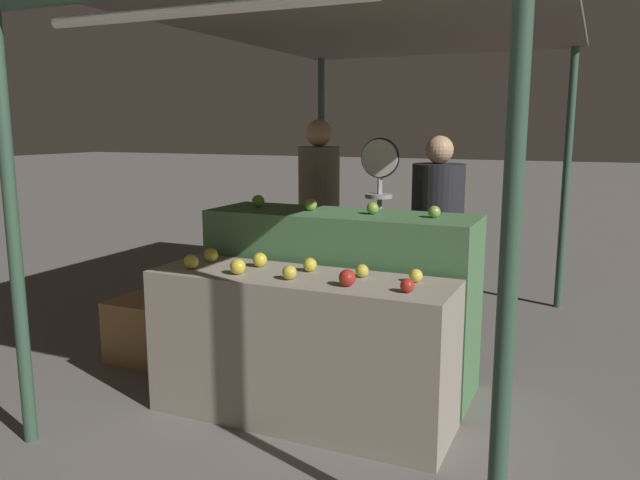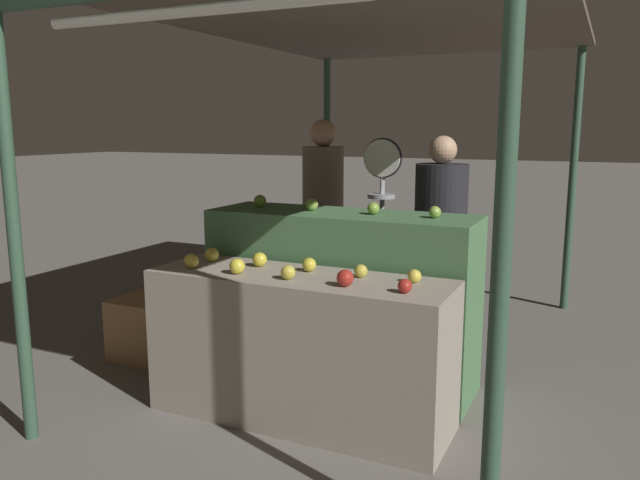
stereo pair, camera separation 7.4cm
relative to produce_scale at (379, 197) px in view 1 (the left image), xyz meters
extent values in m
plane|color=#66605B|center=(-0.02, -1.28, -1.16)|extent=(60.00, 60.00, 0.00)
cylinder|color=#33513D|center=(-1.24, -2.11, 0.02)|extent=(0.07, 0.07, 2.35)
cylinder|color=#33513D|center=(1.19, -2.11, 0.02)|extent=(0.07, 0.07, 2.35)
cylinder|color=#33513D|center=(-1.24, 1.74, 0.02)|extent=(0.07, 0.07, 2.35)
cylinder|color=#33513D|center=(1.19, 1.74, 0.02)|extent=(0.07, 0.07, 2.35)
cube|color=brown|center=(-0.02, -0.18, 1.21)|extent=(2.62, 4.05, 0.04)
cylinder|color=white|center=(-0.10, -2.07, 0.97)|extent=(1.58, 0.05, 0.05)
cube|color=gray|center=(-0.02, -1.28, -0.73)|extent=(1.72, 0.55, 0.85)
cube|color=#4C7A4C|center=(-0.02, -0.68, -0.59)|extent=(1.72, 0.55, 1.12)
sphere|color=yellow|center=(-0.67, -1.39, -0.27)|extent=(0.09, 0.09, 0.09)
sphere|color=gold|center=(-0.35, -1.40, -0.27)|extent=(0.09, 0.09, 0.09)
sphere|color=gold|center=(-0.03, -1.39, -0.27)|extent=(0.08, 0.08, 0.08)
sphere|color=#AD281E|center=(0.30, -1.40, -0.27)|extent=(0.09, 0.09, 0.09)
sphere|color=#AD281E|center=(0.62, -1.40, -0.27)|extent=(0.07, 0.07, 0.07)
sphere|color=yellow|center=(-0.67, -1.18, -0.27)|extent=(0.09, 0.09, 0.09)
sphere|color=gold|center=(-0.33, -1.19, -0.27)|extent=(0.09, 0.09, 0.09)
sphere|color=gold|center=(-0.01, -1.18, -0.27)|extent=(0.08, 0.08, 0.08)
sphere|color=gold|center=(0.31, -1.19, -0.27)|extent=(0.07, 0.07, 0.07)
sphere|color=yellow|center=(0.61, -1.17, -0.27)|extent=(0.07, 0.07, 0.07)
sphere|color=#84AD3D|center=(-0.63, -0.67, 0.01)|extent=(0.08, 0.08, 0.08)
sphere|color=#8EB247|center=(-0.23, -0.69, 0.01)|extent=(0.08, 0.08, 0.08)
sphere|color=#84AD3D|center=(0.19, -0.68, 0.01)|extent=(0.08, 0.08, 0.08)
sphere|color=#8EB247|center=(0.57, -0.68, 0.01)|extent=(0.07, 0.07, 0.07)
cylinder|color=#99999E|center=(0.00, 0.01, -0.42)|extent=(0.04, 0.04, 1.47)
cylinder|color=black|center=(0.00, 0.01, 0.28)|extent=(0.29, 0.01, 0.29)
cylinder|color=silver|center=(0.00, -0.01, 0.28)|extent=(0.27, 0.02, 0.27)
cylinder|color=#99999E|center=(0.00, -0.01, 0.08)|extent=(0.01, 0.01, 0.14)
cylinder|color=#99999E|center=(0.00, -0.01, 0.01)|extent=(0.20, 0.20, 0.03)
cube|color=#2D2D38|center=(0.35, 0.35, -0.79)|extent=(0.30, 0.19, 0.74)
cylinder|color=#232328|center=(0.35, 0.35, -0.09)|extent=(0.41, 0.41, 0.65)
sphere|color=tan|center=(0.35, 0.35, 0.34)|extent=(0.21, 0.21, 0.21)
cube|color=#2D2D38|center=(-0.73, 0.55, -0.76)|extent=(0.29, 0.20, 0.80)
cylinder|color=#756656|center=(-0.73, 0.55, -0.01)|extent=(0.41, 0.41, 0.70)
sphere|color=tan|center=(-0.73, 0.55, 0.45)|extent=(0.23, 0.23, 0.23)
cube|color=#9E7547|center=(-1.46, -0.88, -0.94)|extent=(0.44, 0.44, 0.44)
camera|label=1|loc=(1.45, -4.31, 0.50)|focal=35.00mm
camera|label=2|loc=(1.52, -4.28, 0.50)|focal=35.00mm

